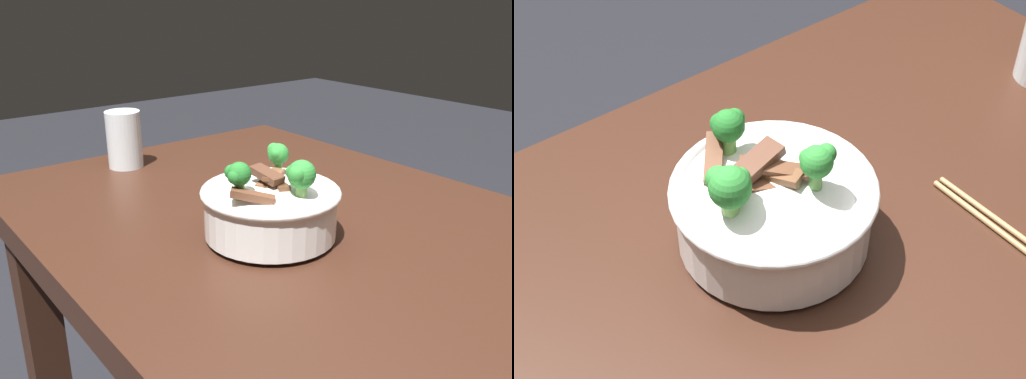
{
  "view_description": "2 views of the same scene",
  "coord_description": "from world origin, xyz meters",
  "views": [
    {
      "loc": [
        -0.68,
        0.61,
        1.22
      ],
      "look_at": [
        -0.03,
        0.1,
        0.91
      ],
      "focal_mm": 38.01,
      "sensor_mm": 36.0,
      "label": 1
    },
    {
      "loc": [
        -0.43,
        -0.38,
        1.48
      ],
      "look_at": [
        -0.06,
        0.09,
        0.91
      ],
      "focal_mm": 54.13,
      "sensor_mm": 36.0,
      "label": 2
    }
  ],
  "objects": [
    {
      "name": "dining_table",
      "position": [
        0.0,
        0.0,
        0.68
      ],
      "size": [
        1.13,
        0.82,
        0.83
      ],
      "color": "#381E14",
      "rests_on": "ground"
    },
    {
      "name": "chopsticks_pair",
      "position": [
        0.16,
        -0.07,
        0.83
      ],
      "size": [
        0.02,
        0.21,
        0.01
      ],
      "color": "#9E7A4C",
      "rests_on": "dining_table"
    },
    {
      "name": "rice_bowl",
      "position": [
        -0.06,
        0.09,
        0.89
      ],
      "size": [
        0.23,
        0.23,
        0.15
      ],
      "color": "white",
      "rests_on": "dining_table"
    }
  ]
}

